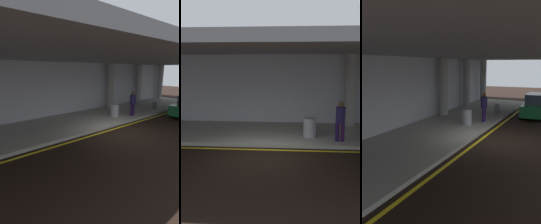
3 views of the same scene
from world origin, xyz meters
The scene contains 8 objects.
ground_plane centered at (0.00, 0.00, 0.00)m, with size 60.00×60.00×0.00m, color black.
sidewalk centered at (0.00, 3.10, 0.07)m, with size 26.00×4.20×0.15m, color gray.
lane_stripe_yellow centered at (0.00, 0.72, 0.00)m, with size 26.00×0.14×0.01m, color yellow.
support_column_left_mid centered at (4.00, 4.74, 1.97)m, with size 0.57×0.57×3.65m, color gray.
ceiling_overhang centered at (0.00, 2.60, 3.95)m, with size 28.00×13.20×0.30m, color gray.
terminal_back_wall centered at (0.00, 5.35, 1.90)m, with size 26.00×0.30×3.80m, color #ABAFB7.
traveler_with_luggage centered at (3.02, 1.66, 1.11)m, with size 0.38×0.38×1.68m.
trash_bin_steel centered at (1.82, 2.23, 0.57)m, with size 0.56×0.56×0.85m, color gray.
Camera 2 is at (1.05, -9.70, 3.40)m, focal length 44.53 mm.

